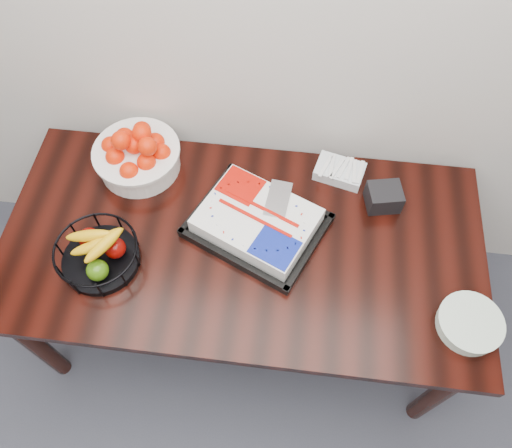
# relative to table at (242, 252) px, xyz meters

# --- Properties ---
(table) EXTENTS (1.80, 0.90, 0.75)m
(table) POSITION_rel_table_xyz_m (0.00, 0.00, 0.00)
(table) COLOR black
(table) RESTS_ON ground
(cake_tray) EXTENTS (0.57, 0.52, 0.10)m
(cake_tray) POSITION_rel_table_xyz_m (0.05, 0.06, 0.13)
(cake_tray) COLOR black
(cake_tray) RESTS_ON table
(tangerine_bowl) EXTENTS (0.34, 0.34, 0.22)m
(tangerine_bowl) POSITION_rel_table_xyz_m (-0.46, 0.29, 0.18)
(tangerine_bowl) COLOR white
(tangerine_bowl) RESTS_ON table
(fruit_basket) EXTENTS (0.30, 0.30, 0.16)m
(fruit_basket) POSITION_rel_table_xyz_m (-0.49, -0.15, 0.15)
(fruit_basket) COLOR black
(fruit_basket) RESTS_ON table
(plate_stack) EXTENTS (0.22, 0.22, 0.05)m
(plate_stack) POSITION_rel_table_xyz_m (0.80, -0.24, 0.11)
(plate_stack) COLOR white
(plate_stack) RESTS_ON table
(fork_bag) EXTENTS (0.21, 0.16, 0.06)m
(fork_bag) POSITION_rel_table_xyz_m (0.35, 0.35, 0.11)
(fork_bag) COLOR silver
(fork_bag) RESTS_ON table
(napkin_box) EXTENTS (0.14, 0.13, 0.09)m
(napkin_box) POSITION_rel_table_xyz_m (0.52, 0.23, 0.13)
(napkin_box) COLOR black
(napkin_box) RESTS_ON table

